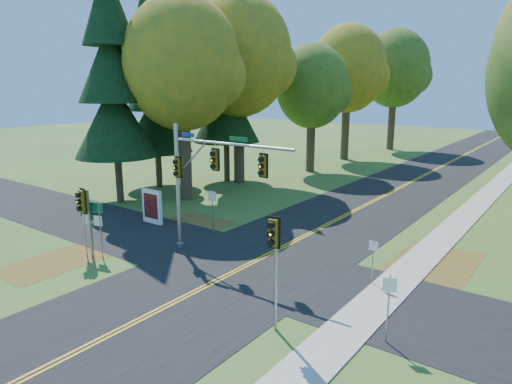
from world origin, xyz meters
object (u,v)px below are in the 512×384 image
Objects in this scene: east_signal_pole at (274,245)px; route_sign_cluster at (92,217)px; traffic_mast at (202,174)px; info_kiosk at (152,207)px.

east_signal_pole reaches higher than route_sign_cluster.
east_signal_pole is at bearing -30.26° from traffic_mast.
east_signal_pole is 14.29m from info_kiosk.
route_sign_cluster is at bearing -71.39° from info_kiosk.
info_kiosk is (-1.86, 5.28, -0.92)m from route_sign_cluster.
route_sign_cluster is at bearing 166.66° from east_signal_pole.
traffic_mast is 5.72m from route_sign_cluster.
route_sign_cluster is 1.34× the size of info_kiosk.
east_signal_pole is 1.97× the size of info_kiosk.
traffic_mast is at bearing 19.74° from route_sign_cluster.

